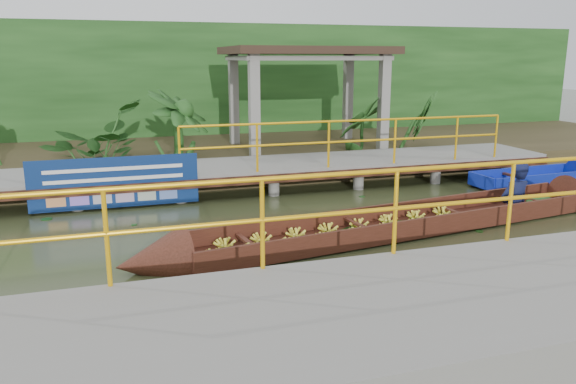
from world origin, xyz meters
name	(u,v)px	position (x,y,z in m)	size (l,w,h in m)	color
ground	(262,236)	(0.00, 0.00, 0.00)	(80.00, 80.00, 0.00)	#30371B
land_strip	(194,153)	(0.00, 7.50, 0.23)	(30.00, 8.00, 0.45)	#362E1B
far_dock	(222,170)	(0.02, 3.43, 0.48)	(16.00, 2.06, 1.66)	gray
near_dock	(463,320)	(1.00, -4.20, 0.30)	(18.00, 2.40, 1.73)	gray
pavilion	(306,61)	(3.00, 6.30, 2.82)	(4.40, 3.00, 3.00)	gray
foliage_backdrop	(181,87)	(0.00, 10.00, 2.00)	(30.00, 0.80, 4.00)	#163A12
vendor_boat	(426,213)	(2.86, -0.41, 0.27)	(9.86, 2.34, 2.27)	#34180E
moored_blue_boat	(559,177)	(7.81, 1.82, 0.14)	(3.45, 1.08, 0.81)	#0D1F98
blue_banner	(115,182)	(-2.27, 2.48, 0.56)	(3.19, 0.04, 1.00)	navy
tropical_plants	(168,124)	(-0.93, 5.30, 1.33)	(14.41, 1.41, 1.76)	#163A12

